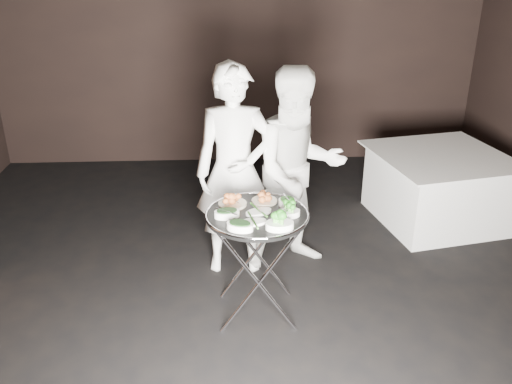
{
  "coord_description": "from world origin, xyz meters",
  "views": [
    {
      "loc": [
        -0.12,
        -3.3,
        2.56
      ],
      "look_at": [
        0.07,
        0.28,
        0.95
      ],
      "focal_mm": 38.0,
      "sensor_mm": 36.0,
      "label": 1
    }
  ],
  "objects_px": {
    "waiter_left": "(235,172)",
    "dining_table": "(437,188)",
    "serving_tray": "(257,215)",
    "tray_stand": "(257,260)",
    "waiter_right": "(298,171)"
  },
  "relations": [
    {
      "from": "tray_stand",
      "to": "serving_tray",
      "type": "height_order",
      "value": "serving_tray"
    },
    {
      "from": "waiter_left",
      "to": "tray_stand",
      "type": "bearing_deg",
      "value": -78.19
    },
    {
      "from": "serving_tray",
      "to": "dining_table",
      "type": "xyz_separation_m",
      "value": [
        1.91,
        1.48,
        -0.48
      ]
    },
    {
      "from": "waiter_right",
      "to": "dining_table",
      "type": "xyz_separation_m",
      "value": [
        1.53,
        0.74,
        -0.51
      ]
    },
    {
      "from": "tray_stand",
      "to": "waiter_left",
      "type": "distance_m",
      "value": 0.83
    },
    {
      "from": "waiter_left",
      "to": "dining_table",
      "type": "xyz_separation_m",
      "value": [
        2.05,
        0.79,
        -0.53
      ]
    },
    {
      "from": "serving_tray",
      "to": "dining_table",
      "type": "height_order",
      "value": "serving_tray"
    },
    {
      "from": "serving_tray",
      "to": "waiter_left",
      "type": "relative_size",
      "value": 0.42
    },
    {
      "from": "waiter_left",
      "to": "waiter_right",
      "type": "distance_m",
      "value": 0.53
    },
    {
      "from": "serving_tray",
      "to": "waiter_right",
      "type": "xyz_separation_m",
      "value": [
        0.38,
        0.75,
        0.03
      ]
    },
    {
      "from": "tray_stand",
      "to": "dining_table",
      "type": "bearing_deg",
      "value": 37.8
    },
    {
      "from": "waiter_right",
      "to": "dining_table",
      "type": "distance_m",
      "value": 1.77
    },
    {
      "from": "tray_stand",
      "to": "serving_tray",
      "type": "distance_m",
      "value": 0.37
    },
    {
      "from": "serving_tray",
      "to": "dining_table",
      "type": "distance_m",
      "value": 2.46
    },
    {
      "from": "tray_stand",
      "to": "serving_tray",
      "type": "xyz_separation_m",
      "value": [
        -0.0,
        -0.0,
        0.37
      ]
    }
  ]
}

